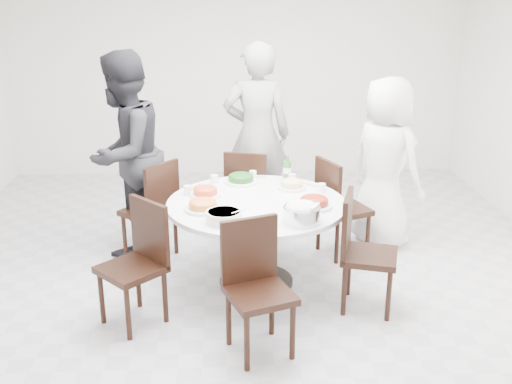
{
  "coord_description": "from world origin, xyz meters",
  "views": [
    {
      "loc": [
        -0.15,
        -4.97,
        2.47
      ],
      "look_at": [
        0.1,
        -0.23,
        0.82
      ],
      "focal_mm": 42.0,
      "sensor_mm": 36.0,
      "label": 1
    }
  ],
  "objects_px": {
    "chair_s": "(260,292)",
    "diner_right": "(385,163)",
    "chair_se": "(370,253)",
    "diner_left": "(125,154)",
    "chair_ne": "(344,207)",
    "rice_bowl": "(302,215)",
    "beverage_bottle": "(287,168)",
    "chair_sw": "(131,266)",
    "chair_n": "(250,194)",
    "soup_bowl": "(224,217)",
    "chair_nw": "(149,209)",
    "dining_table": "(256,243)",
    "diner_middle": "(257,135)"
  },
  "relations": [
    {
      "from": "rice_bowl",
      "to": "beverage_bottle",
      "type": "xyz_separation_m",
      "value": [
        -0.01,
        1.01,
        0.06
      ]
    },
    {
      "from": "diner_right",
      "to": "rice_bowl",
      "type": "bearing_deg",
      "value": 105.43
    },
    {
      "from": "chair_ne",
      "to": "chair_n",
      "type": "relative_size",
      "value": 1.0
    },
    {
      "from": "dining_table",
      "to": "rice_bowl",
      "type": "distance_m",
      "value": 0.72
    },
    {
      "from": "dining_table",
      "to": "chair_ne",
      "type": "xyz_separation_m",
      "value": [
        0.86,
        0.57,
        0.1
      ]
    },
    {
      "from": "chair_se",
      "to": "diner_left",
      "type": "relative_size",
      "value": 0.49
    },
    {
      "from": "diner_left",
      "to": "beverage_bottle",
      "type": "bearing_deg",
      "value": 103.03
    },
    {
      "from": "chair_n",
      "to": "soup_bowl",
      "type": "distance_m",
      "value": 1.48
    },
    {
      "from": "chair_sw",
      "to": "diner_left",
      "type": "distance_m",
      "value": 1.49
    },
    {
      "from": "diner_middle",
      "to": "dining_table",
      "type": "bearing_deg",
      "value": 88.08
    },
    {
      "from": "chair_nw",
      "to": "chair_se",
      "type": "height_order",
      "value": "same"
    },
    {
      "from": "chair_ne",
      "to": "diner_left",
      "type": "distance_m",
      "value": 2.13
    },
    {
      "from": "dining_table",
      "to": "chair_ne",
      "type": "distance_m",
      "value": 1.04
    },
    {
      "from": "diner_right",
      "to": "beverage_bottle",
      "type": "relative_size",
      "value": 6.65
    },
    {
      "from": "soup_bowl",
      "to": "chair_ne",
      "type": "bearing_deg",
      "value": 41.37
    },
    {
      "from": "chair_ne",
      "to": "diner_middle",
      "type": "distance_m",
      "value": 1.28
    },
    {
      "from": "chair_sw",
      "to": "beverage_bottle",
      "type": "bearing_deg",
      "value": 87.87
    },
    {
      "from": "chair_ne",
      "to": "chair_sw",
      "type": "xyz_separation_m",
      "value": [
        -1.83,
        -1.17,
        0.0
      ]
    },
    {
      "from": "chair_s",
      "to": "diner_right",
      "type": "distance_m",
      "value": 2.29
    },
    {
      "from": "dining_table",
      "to": "diner_right",
      "type": "relative_size",
      "value": 0.9
    },
    {
      "from": "chair_nw",
      "to": "rice_bowl",
      "type": "relative_size",
      "value": 3.3
    },
    {
      "from": "chair_nw",
      "to": "chair_se",
      "type": "bearing_deg",
      "value": 97.47
    },
    {
      "from": "chair_ne",
      "to": "chair_se",
      "type": "distance_m",
      "value": 1.03
    },
    {
      "from": "diner_right",
      "to": "soup_bowl",
      "type": "distance_m",
      "value": 1.99
    },
    {
      "from": "chair_n",
      "to": "diner_left",
      "type": "relative_size",
      "value": 0.49
    },
    {
      "from": "rice_bowl",
      "to": "soup_bowl",
      "type": "relative_size",
      "value": 1.03
    },
    {
      "from": "soup_bowl",
      "to": "chair_se",
      "type": "bearing_deg",
      "value": -1.82
    },
    {
      "from": "soup_bowl",
      "to": "beverage_bottle",
      "type": "relative_size",
      "value": 1.11
    },
    {
      "from": "rice_bowl",
      "to": "dining_table",
      "type": "bearing_deg",
      "value": 124.55
    },
    {
      "from": "chair_nw",
      "to": "diner_left",
      "type": "height_order",
      "value": "diner_left"
    },
    {
      "from": "chair_sw",
      "to": "diner_middle",
      "type": "xyz_separation_m",
      "value": [
        1.05,
        2.05,
        0.5
      ]
    },
    {
      "from": "chair_n",
      "to": "diner_right",
      "type": "height_order",
      "value": "diner_right"
    },
    {
      "from": "chair_sw",
      "to": "chair_n",
      "type": "bearing_deg",
      "value": 105.3
    },
    {
      "from": "diner_right",
      "to": "beverage_bottle",
      "type": "bearing_deg",
      "value": 67.69
    },
    {
      "from": "chair_ne",
      "to": "diner_left",
      "type": "relative_size",
      "value": 0.49
    },
    {
      "from": "chair_ne",
      "to": "chair_s",
      "type": "relative_size",
      "value": 1.0
    },
    {
      "from": "diner_right",
      "to": "chair_ne",
      "type": "bearing_deg",
      "value": 81.23
    },
    {
      "from": "diner_left",
      "to": "chair_sw",
      "type": "bearing_deg",
      "value": 31.54
    },
    {
      "from": "chair_s",
      "to": "diner_middle",
      "type": "distance_m",
      "value": 2.54
    },
    {
      "from": "chair_se",
      "to": "diner_left",
      "type": "bearing_deg",
      "value": 76.07
    },
    {
      "from": "chair_ne",
      "to": "diner_middle",
      "type": "height_order",
      "value": "diner_middle"
    },
    {
      "from": "diner_left",
      "to": "chair_s",
      "type": "bearing_deg",
      "value": 54.87
    },
    {
      "from": "chair_nw",
      "to": "chair_sw",
      "type": "xyz_separation_m",
      "value": [
        0.01,
        -1.22,
        0.0
      ]
    },
    {
      "from": "chair_sw",
      "to": "diner_middle",
      "type": "bearing_deg",
      "value": 108.99
    },
    {
      "from": "beverage_bottle",
      "to": "dining_table",
      "type": "bearing_deg",
      "value": -120.06
    },
    {
      "from": "chair_se",
      "to": "diner_middle",
      "type": "distance_m",
      "value": 2.13
    },
    {
      "from": "chair_nw",
      "to": "rice_bowl",
      "type": "height_order",
      "value": "chair_nw"
    },
    {
      "from": "chair_ne",
      "to": "diner_middle",
      "type": "xyz_separation_m",
      "value": [
        -0.78,
        0.88,
        0.5
      ]
    },
    {
      "from": "chair_ne",
      "to": "diner_right",
      "type": "height_order",
      "value": "diner_right"
    },
    {
      "from": "dining_table",
      "to": "chair_nw",
      "type": "height_order",
      "value": "chair_nw"
    }
  ]
}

